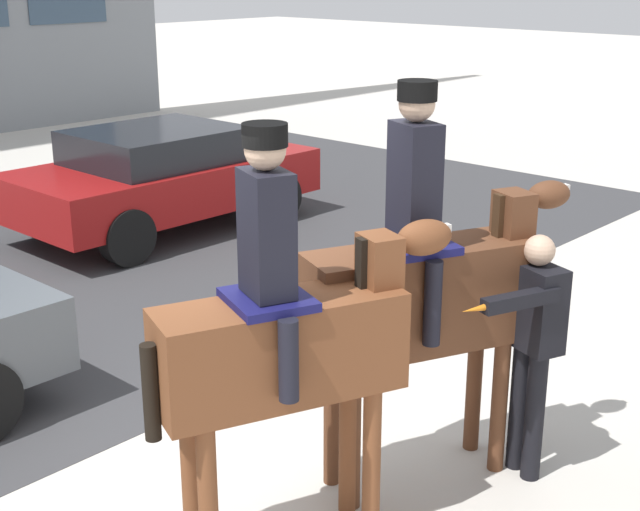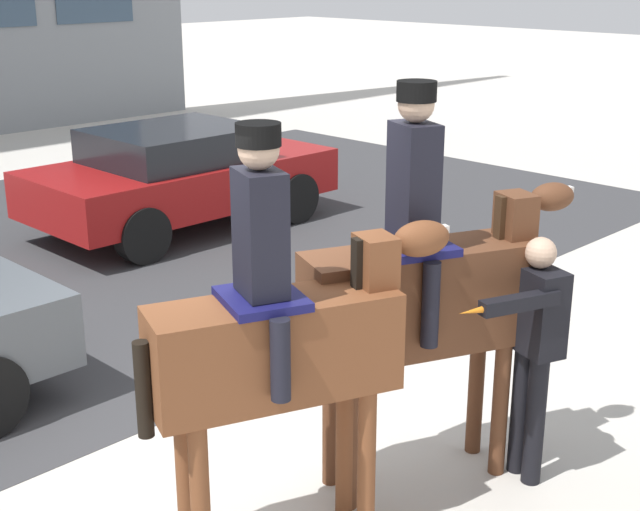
% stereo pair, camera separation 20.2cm
% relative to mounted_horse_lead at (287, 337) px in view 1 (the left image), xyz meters
% --- Properties ---
extents(ground_plane, '(80.00, 80.00, 0.00)m').
position_rel_mounted_horse_lead_xyz_m(ground_plane, '(0.56, 1.23, -1.35)').
color(ground_plane, beige).
extents(mounted_horse_lead, '(1.80, 0.96, 2.55)m').
position_rel_mounted_horse_lead_xyz_m(mounted_horse_lead, '(0.00, 0.00, 0.00)').
color(mounted_horse_lead, brown).
rests_on(mounted_horse_lead, ground_plane).
extents(mounted_horse_companion, '(1.84, 1.04, 2.68)m').
position_rel_mounted_horse_lead_xyz_m(mounted_horse_companion, '(1.14, -0.11, 0.02)').
color(mounted_horse_companion, '#59331E').
rests_on(mounted_horse_companion, ground_plane).
extents(pedestrian_bystander, '(0.91, 0.45, 1.70)m').
position_rel_mounted_horse_lead_xyz_m(pedestrian_bystander, '(1.64, -0.62, -0.34)').
color(pedestrian_bystander, black).
rests_on(pedestrian_bystander, ground_plane).
extents(street_car_far_lane, '(3.95, 1.95, 1.34)m').
position_rel_mounted_horse_lead_xyz_m(street_car_far_lane, '(3.66, 5.92, -0.62)').
color(street_car_far_lane, maroon).
rests_on(street_car_far_lane, ground_plane).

